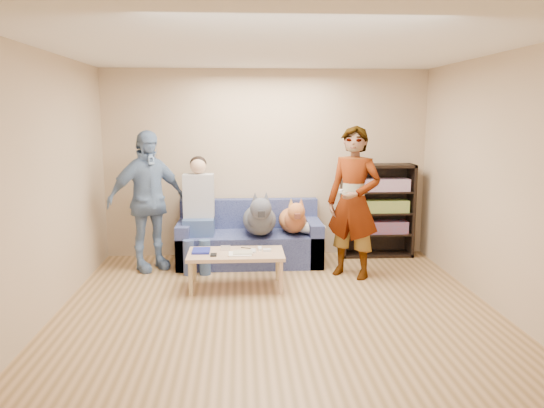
{
  "coord_description": "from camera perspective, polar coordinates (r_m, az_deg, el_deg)",
  "views": [
    {
      "loc": [
        -0.37,
        -4.9,
        2.0
      ],
      "look_at": [
        0.0,
        1.2,
        0.95
      ],
      "focal_mm": 35.0,
      "sensor_mm": 36.0,
      "label": 1
    }
  ],
  "objects": [
    {
      "name": "ground",
      "position": [
        5.3,
        0.8,
        -12.41
      ],
      "size": [
        5.0,
        5.0,
        0.0
      ],
      "primitive_type": "plane",
      "color": "olive",
      "rests_on": "ground"
    },
    {
      "name": "ceiling",
      "position": [
        4.95,
        0.87,
        16.73
      ],
      "size": [
        5.0,
        5.0,
        0.0
      ],
      "primitive_type": "plane",
      "rotation": [
        3.14,
        0.0,
        0.0
      ],
      "color": "white",
      "rests_on": "ground"
    },
    {
      "name": "wall_back",
      "position": [
        7.44,
        -0.61,
        4.35
      ],
      "size": [
        4.5,
        0.0,
        4.5
      ],
      "primitive_type": "plane",
      "rotation": [
        1.57,
        0.0,
        0.0
      ],
      "color": "tan",
      "rests_on": "ground"
    },
    {
      "name": "wall_front",
      "position": [
        2.52,
        5.11,
        -6.34
      ],
      "size": [
        4.5,
        0.0,
        4.5
      ],
      "primitive_type": "plane",
      "rotation": [
        -1.57,
        0.0,
        0.0
      ],
      "color": "tan",
      "rests_on": "ground"
    },
    {
      "name": "wall_left",
      "position": [
        5.29,
        -24.26,
        1.3
      ],
      "size": [
        0.0,
        5.0,
        5.0
      ],
      "primitive_type": "plane",
      "rotation": [
        1.57,
        0.0,
        1.57
      ],
      "color": "tan",
      "rests_on": "ground"
    },
    {
      "name": "wall_right",
      "position": [
        5.59,
        24.49,
        1.7
      ],
      "size": [
        0.0,
        5.0,
        5.0
      ],
      "primitive_type": "plane",
      "rotation": [
        1.57,
        0.0,
        -1.57
      ],
      "color": "tan",
      "rests_on": "ground"
    },
    {
      "name": "blanket",
      "position": [
        7.04,
        4.17,
        -2.56
      ],
      "size": [
        0.42,
        0.36,
        0.15
      ],
      "primitive_type": "ellipsoid",
      "color": "#B8B8BE",
      "rests_on": "sofa"
    },
    {
      "name": "person_standing_right",
      "position": [
        6.52,
        8.76,
        0.15
      ],
      "size": [
        0.81,
        0.75,
        1.85
      ],
      "primitive_type": "imported",
      "rotation": [
        0.0,
        0.0,
        -0.63
      ],
      "color": "gray",
      "rests_on": "ground"
    },
    {
      "name": "person_standing_left",
      "position": [
        6.93,
        -13.28,
        0.33
      ],
      "size": [
        1.12,
        0.95,
        1.79
      ],
      "primitive_type": "imported",
      "rotation": [
        0.0,
        0.0,
        0.59
      ],
      "color": "#7694BD",
      "rests_on": "ground"
    },
    {
      "name": "held_controller",
      "position": [
        6.26,
        7.4,
        1.39
      ],
      "size": [
        0.07,
        0.13,
        0.03
      ],
      "primitive_type": "cube",
      "rotation": [
        0.0,
        0.0,
        -0.28
      ],
      "color": "silver",
      "rests_on": "person_standing_right"
    },
    {
      "name": "notebook_blue",
      "position": [
        6.19,
        -7.63,
        -5.01
      ],
      "size": [
        0.2,
        0.26,
        0.03
      ],
      "primitive_type": "cube",
      "color": "navy",
      "rests_on": "coffee_table"
    },
    {
      "name": "papers",
      "position": [
        6.03,
        -3.44,
        -5.38
      ],
      "size": [
        0.26,
        0.2,
        0.02
      ],
      "primitive_type": "cube",
      "color": "white",
      "rests_on": "coffee_table"
    },
    {
      "name": "magazine",
      "position": [
        6.04,
        -3.15,
        -5.21
      ],
      "size": [
        0.22,
        0.17,
        0.01
      ],
      "primitive_type": "cube",
      "color": "#B2A98E",
      "rests_on": "coffee_table"
    },
    {
      "name": "camera_silver",
      "position": [
        6.24,
        -5.01,
        -4.72
      ],
      "size": [
        0.11,
        0.06,
        0.05
      ],
      "primitive_type": "cube",
      "color": "silver",
      "rests_on": "coffee_table"
    },
    {
      "name": "controller_a",
      "position": [
        6.22,
        -1.32,
        -4.81
      ],
      "size": [
        0.04,
        0.13,
        0.03
      ],
      "primitive_type": "cube",
      "color": "white",
      "rests_on": "coffee_table"
    },
    {
      "name": "controller_b",
      "position": [
        6.15,
        -0.54,
        -4.99
      ],
      "size": [
        0.09,
        0.06,
        0.03
      ],
      "primitive_type": "cube",
      "color": "white",
      "rests_on": "coffee_table"
    },
    {
      "name": "headphone_cup_a",
      "position": [
        6.1,
        -2.03,
        -5.15
      ],
      "size": [
        0.07,
        0.07,
        0.02
      ],
      "primitive_type": "cylinder",
      "color": "white",
      "rests_on": "coffee_table"
    },
    {
      "name": "headphone_cup_b",
      "position": [
        6.18,
        -2.05,
        -4.96
      ],
      "size": [
        0.07,
        0.07,
        0.02
      ],
      "primitive_type": "cylinder",
      "color": "silver",
      "rests_on": "coffee_table"
    },
    {
      "name": "pen_orange",
      "position": [
        5.97,
        -4.11,
        -5.57
      ],
      "size": [
        0.13,
        0.06,
        0.01
      ],
      "primitive_type": "cylinder",
      "rotation": [
        0.0,
        1.57,
        0.35
      ],
      "color": "orange",
      "rests_on": "coffee_table"
    },
    {
      "name": "pen_black",
      "position": [
        6.3,
        -2.8,
        -4.74
      ],
      "size": [
        0.13,
        0.08,
        0.01
      ],
      "primitive_type": "cylinder",
      "rotation": [
        0.0,
        1.57,
        -0.52
      ],
      "color": "black",
      "rests_on": "coffee_table"
    },
    {
      "name": "wallet",
      "position": [
        6.02,
        -6.31,
        -5.46
      ],
      "size": [
        0.07,
        0.12,
        0.02
      ],
      "primitive_type": "cube",
      "color": "black",
      "rests_on": "coffee_table"
    },
    {
      "name": "sofa",
      "position": [
        7.2,
        -2.42,
        -4.07
      ],
      "size": [
        1.9,
        0.85,
        0.82
      ],
      "color": "#515B93",
      "rests_on": "ground"
    },
    {
      "name": "person_seated",
      "position": [
        6.99,
        -7.92,
        -0.44
      ],
      "size": [
        0.4,
        0.73,
        1.47
      ],
      "color": "#3A4880",
      "rests_on": "sofa"
    },
    {
      "name": "dog_gray",
      "position": [
        6.89,
        -1.34,
        -1.54
      ],
      "size": [
        0.44,
        1.26,
        0.63
      ],
      "color": "#4E5259",
      "rests_on": "sofa"
    },
    {
      "name": "dog_tan",
      "position": [
        7.03,
        2.31,
        -1.63
      ],
      "size": [
        0.37,
        1.14,
        0.53
      ],
      "color": "#B47437",
      "rests_on": "sofa"
    },
    {
      "name": "coffee_table",
      "position": [
        6.14,
        -3.9,
        -5.63
      ],
      "size": [
        1.1,
        0.6,
        0.42
      ],
      "color": "tan",
      "rests_on": "ground"
    },
    {
      "name": "bookshelf",
      "position": [
        7.59,
        11.24,
        -0.46
      ],
      "size": [
        1.0,
        0.34,
        1.3
      ],
      "color": "black",
      "rests_on": "ground"
    }
  ]
}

